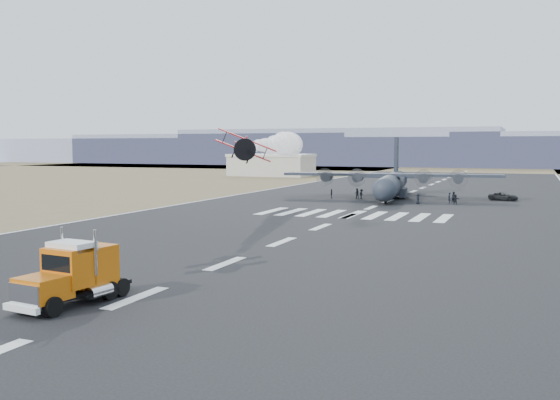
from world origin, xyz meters
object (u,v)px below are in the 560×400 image
Objects in this scene: transport_aircraft at (392,182)px; crew_c at (361,194)px; crew_e at (418,199)px; support_vehicle at (503,196)px; semi_truck at (74,273)px; crew_h at (454,197)px; hangar_left at (272,165)px; crew_d at (331,194)px; aerobatic_biplane at (243,146)px; crew_a at (394,195)px; crew_g at (449,198)px; crew_f at (455,199)px; crew_b at (357,193)px.

transport_aircraft reaches higher than crew_c.
support_vehicle is at bearing 140.09° from crew_e.
crew_h is at bearing 86.41° from semi_truck.
hangar_left reaches higher than semi_truck.
crew_c reaches higher than crew_d.
crew_a is at bearing 68.68° from aerobatic_biplane.
crew_g is at bearing 133.20° from crew_e.
crew_d is 1.00× the size of crew_f.
crew_b is at bearing 98.80° from semi_truck.
crew_g reaches higher than crew_c.
semi_truck reaches higher than crew_f.
hangar_left is 95.77m from crew_e.
aerobatic_biplane is at bearing -169.98° from crew_h.
hangar_left reaches higher than crew_b.
transport_aircraft is at bearing -52.43° from hangar_left.
support_vehicle is 3.01× the size of crew_d.
support_vehicle is at bearing -0.25° from transport_aircraft.
crew_f is (16.76, 42.86, -8.45)m from aerobatic_biplane.
crew_f is (11.98, -8.41, -2.01)m from transport_aircraft.
hangar_left is at bearing 120.23° from transport_aircraft.
crew_b is 1.09× the size of crew_c.
semi_truck is 5.22× the size of crew_d.
crew_g reaches higher than crew_d.
crew_g reaches higher than crew_a.
crew_h is at bearing 147.30° from crew_b.
aerobatic_biplane is at bearing 131.45° from crew_c.
transport_aircraft reaches higher than crew_e.
crew_b is (-3.61, 77.41, -0.91)m from semi_truck.
hangar_left is 0.65× the size of transport_aircraft.
semi_truck reaches higher than crew_b.
support_vehicle is 2.82× the size of crew_e.
crew_c is 15.93m from crew_h.
semi_truck is 1.40× the size of aerobatic_biplane.
crew_b is 0.83m from crew_c.
support_vehicle is 3.01× the size of crew_f.
aerobatic_biplane reaches higher than hangar_left.
crew_a is at bearing -53.25° from hangar_left.
crew_d is (-28.54, -6.69, 0.13)m from support_vehicle.
crew_e is at bearing 60.81° from aerobatic_biplane.
crew_e is at bearing 146.70° from support_vehicle.
crew_e is 0.98× the size of crew_g.
support_vehicle is 2.65× the size of crew_b.
hangar_left is 84.14m from crew_c.
support_vehicle is (69.93, -64.22, -2.73)m from hangar_left.
crew_c is (-5.83, 0.26, -0.03)m from crew_a.
semi_truck is 30.80m from aerobatic_biplane.
aerobatic_biplane is at bearing 61.40° from crew_b.
aerobatic_biplane reaches higher than crew_d.
semi_truck is 77.55m from crew_h.
crew_b is (-0.60, 47.67, -8.34)m from aerobatic_biplane.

